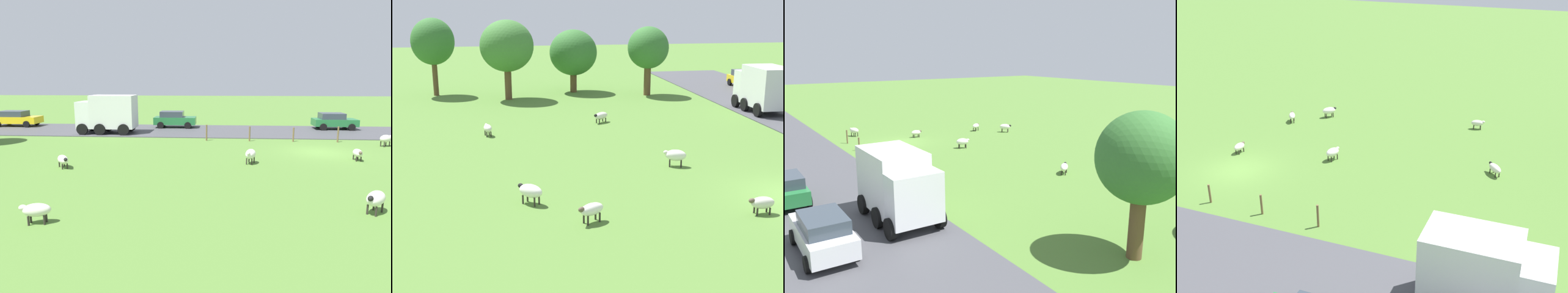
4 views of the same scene
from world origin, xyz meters
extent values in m
plane|color=#517A33|center=(0.00, 0.00, 0.00)|extent=(160.00, 160.00, 0.00)
cube|color=#47474C|center=(9.09, 0.00, 0.03)|extent=(8.00, 80.00, 0.06)
ellipsoid|color=white|center=(-8.81, -1.23, 0.52)|extent=(1.09, 0.87, 0.45)
ellipsoid|color=brown|center=(-9.22, -1.45, 0.62)|extent=(0.31, 0.28, 0.20)
cylinder|color=#2D2823|center=(-8.99, -1.46, 0.18)|extent=(0.07, 0.07, 0.35)
cylinder|color=#2D2823|center=(-9.11, -1.24, 0.18)|extent=(0.07, 0.07, 0.35)
cylinder|color=#2D2823|center=(-8.51, -1.21, 0.18)|extent=(0.07, 0.07, 0.35)
cylinder|color=#2D2823|center=(-8.62, -0.99, 0.18)|extent=(0.07, 0.07, 0.35)
ellipsoid|color=silver|center=(-5.24, 15.11, 0.46)|extent=(1.21, 1.10, 0.47)
ellipsoid|color=black|center=(-5.68, 14.76, 0.57)|extent=(0.32, 0.30, 0.20)
cylinder|color=#2D2823|center=(-5.41, 14.81, 0.14)|extent=(0.07, 0.07, 0.29)
cylinder|color=#2D2823|center=(-5.57, 15.01, 0.14)|extent=(0.07, 0.07, 0.29)
cylinder|color=#2D2823|center=(-4.91, 15.21, 0.14)|extent=(0.07, 0.07, 0.29)
cylinder|color=#2D2823|center=(-5.07, 15.41, 0.14)|extent=(0.07, 0.07, 0.29)
ellipsoid|color=silver|center=(-12.66, 12.63, 0.49)|extent=(0.63, 0.99, 0.45)
ellipsoid|color=silver|center=(-12.76, 13.05, 0.59)|extent=(0.23, 0.29, 0.20)
cylinder|color=#2D2823|center=(-12.84, 12.85, 0.16)|extent=(0.07, 0.07, 0.32)
cylinder|color=#2D2823|center=(-12.60, 12.90, 0.16)|extent=(0.07, 0.07, 0.32)
cylinder|color=#2D2823|center=(-12.73, 12.36, 0.16)|extent=(0.07, 0.07, 0.32)
cylinder|color=#2D2823|center=(-12.49, 12.41, 0.16)|extent=(0.07, 0.07, 0.32)
ellipsoid|color=white|center=(-10.88, 0.99, 0.56)|extent=(1.15, 1.12, 0.54)
ellipsoid|color=black|center=(-11.25, 1.33, 0.68)|extent=(0.31, 0.31, 0.20)
cylinder|color=#2D2823|center=(-11.19, 1.08, 0.18)|extent=(0.07, 0.07, 0.36)
cylinder|color=#2D2823|center=(-10.99, 1.30, 0.18)|extent=(0.07, 0.07, 0.36)
cylinder|color=#2D2823|center=(-10.76, 0.69, 0.18)|extent=(0.07, 0.07, 0.36)
cylinder|color=#2D2823|center=(-10.56, 0.90, 0.18)|extent=(0.07, 0.07, 0.36)
ellipsoid|color=silver|center=(-2.27, -1.52, 0.46)|extent=(0.93, 0.48, 0.47)
ellipsoid|color=brown|center=(-2.71, -1.52, 0.56)|extent=(0.26, 0.18, 0.20)
cylinder|color=#2D2823|center=(-2.52, -1.65, 0.14)|extent=(0.07, 0.07, 0.28)
cylinder|color=#2D2823|center=(-2.52, -1.39, 0.14)|extent=(0.07, 0.07, 0.28)
cylinder|color=#2D2823|center=(-2.02, -1.66, 0.14)|extent=(0.07, 0.07, 0.28)
cylinder|color=#2D2823|center=(-2.01, -1.40, 0.14)|extent=(0.07, 0.07, 0.28)
ellipsoid|color=white|center=(-3.54, 4.86, 0.57)|extent=(1.13, 0.84, 0.55)
ellipsoid|color=silver|center=(-4.00, 5.01, 0.69)|extent=(0.30, 0.25, 0.20)
cylinder|color=#2D2823|center=(-3.85, 4.81, 0.18)|extent=(0.07, 0.07, 0.36)
cylinder|color=#2D2823|center=(-3.76, 5.09, 0.18)|extent=(0.07, 0.07, 0.36)
cylinder|color=#2D2823|center=(-3.33, 4.63, 0.18)|extent=(0.07, 0.07, 0.36)
cylinder|color=#2D2823|center=(-3.23, 4.92, 0.18)|extent=(0.07, 0.07, 0.36)
ellipsoid|color=silver|center=(2.47, -5.19, 0.57)|extent=(0.91, 1.09, 0.54)
ellipsoid|color=silver|center=(2.67, -5.60, 0.69)|extent=(0.28, 0.31, 0.20)
cylinder|color=#2D2823|center=(2.72, -5.36, 0.18)|extent=(0.07, 0.07, 0.37)
cylinder|color=#2D2823|center=(2.45, -5.49, 0.18)|extent=(0.07, 0.07, 0.37)
cylinder|color=#2D2823|center=(2.48, -4.89, 0.18)|extent=(0.07, 0.07, 0.37)
cylinder|color=#2D2823|center=(2.22, -5.03, 0.18)|extent=(0.07, 0.07, 0.37)
cylinder|color=brown|center=(0.77, 25.10, 1.37)|extent=(0.59, 0.59, 2.73)
ellipsoid|color=#336B2D|center=(0.77, 25.10, 4.06)|extent=(3.47, 3.47, 3.54)
cylinder|color=brown|center=(3.98, -2.35, 0.61)|extent=(0.12, 0.12, 1.21)
cylinder|color=brown|center=(3.98, 1.00, 0.55)|extent=(0.12, 0.12, 1.10)
cylinder|color=brown|center=(3.98, 4.34, 0.58)|extent=(0.12, 0.12, 1.16)
cylinder|color=brown|center=(3.98, 7.69, 0.63)|extent=(0.12, 0.12, 1.26)
cube|color=white|center=(7.00, 18.41, 1.69)|extent=(2.35, 1.20, 2.30)
cube|color=silver|center=(7.00, 15.94, 1.96)|extent=(2.35, 3.73, 2.85)
cylinder|color=black|center=(5.83, 18.41, 0.54)|extent=(0.30, 0.96, 0.96)
cylinder|color=black|center=(8.18, 18.41, 0.54)|extent=(0.30, 0.96, 0.96)
cylinder|color=black|center=(5.83, 16.88, 0.54)|extent=(0.30, 0.96, 0.96)
cylinder|color=black|center=(8.18, 16.88, 0.54)|extent=(0.30, 0.96, 0.96)
cylinder|color=black|center=(5.83, 14.82, 0.54)|extent=(0.30, 0.96, 0.96)
cylinder|color=black|center=(8.18, 14.82, 0.54)|extent=(0.30, 0.96, 0.96)
cube|color=#237238|center=(11.14, 11.09, 0.74)|extent=(1.83, 4.06, 0.71)
cube|color=#333D47|center=(11.14, 11.39, 1.37)|extent=(1.61, 2.23, 0.56)
cylinder|color=black|center=(10.23, 9.77, 0.38)|extent=(0.22, 0.64, 0.64)
cylinder|color=black|center=(10.23, 12.41, 0.38)|extent=(0.22, 0.64, 0.64)
cube|color=silver|center=(10.85, 17.99, 0.77)|extent=(1.78, 4.23, 0.79)
cube|color=#333D47|center=(10.85, 18.31, 1.45)|extent=(1.57, 2.32, 0.56)
cylinder|color=black|center=(11.74, 16.61, 0.38)|extent=(0.22, 0.64, 0.64)
cylinder|color=black|center=(9.95, 16.61, 0.38)|extent=(0.22, 0.64, 0.64)
cylinder|color=black|center=(11.74, 19.36, 0.38)|extent=(0.22, 0.64, 0.64)
cylinder|color=black|center=(9.95, 19.36, 0.38)|extent=(0.22, 0.64, 0.64)
camera|label=1|loc=(-23.39, 6.55, 4.76)|focal=32.51mm
camera|label=2|loc=(-12.03, -19.07, 7.84)|focal=49.03mm
camera|label=3|loc=(14.15, 34.42, 7.89)|focal=38.59mm
camera|label=4|loc=(23.03, 18.20, 13.82)|focal=45.60mm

